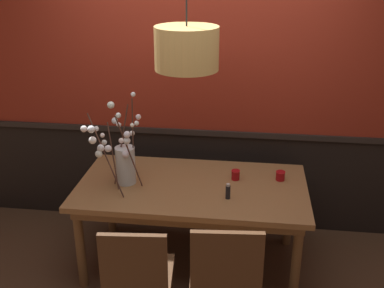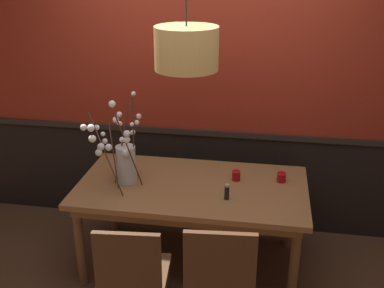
{
  "view_description": "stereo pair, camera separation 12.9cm",
  "coord_description": "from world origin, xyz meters",
  "px_view_note": "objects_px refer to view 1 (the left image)",
  "views": [
    {
      "loc": [
        0.42,
        -3.25,
        2.43
      ],
      "look_at": [
        0.0,
        0.0,
        1.08
      ],
      "focal_mm": 44.01,
      "sensor_mm": 36.0,
      "label": 1
    },
    {
      "loc": [
        0.55,
        -3.23,
        2.43
      ],
      "look_at": [
        0.0,
        0.0,
        1.08
      ],
      "focal_mm": 44.01,
      "sensor_mm": 36.0,
      "label": 2
    }
  ],
  "objects_px": {
    "chair_far_side_right": "(230,166)",
    "candle_holder_nearer_center": "(280,176)",
    "pendant_lamp": "(187,48)",
    "dining_table": "(192,194)",
    "chair_near_side_right": "(225,281)",
    "chair_far_side_left": "(179,158)",
    "vase_with_blossoms": "(123,160)",
    "candle_holder_nearer_edge": "(236,175)",
    "condiment_bottle": "(228,192)",
    "chair_near_side_left": "(138,276)"
  },
  "relations": [
    {
      "from": "chair_near_side_left",
      "to": "condiment_bottle",
      "type": "distance_m",
      "value": 0.91
    },
    {
      "from": "chair_near_side_left",
      "to": "chair_far_side_right",
      "type": "height_order",
      "value": "chair_far_side_right"
    },
    {
      "from": "chair_near_side_right",
      "to": "pendant_lamp",
      "type": "distance_m",
      "value": 1.56
    },
    {
      "from": "chair_near_side_left",
      "to": "vase_with_blossoms",
      "type": "xyz_separation_m",
      "value": [
        -0.3,
        0.82,
        0.43
      ]
    },
    {
      "from": "vase_with_blossoms",
      "to": "pendant_lamp",
      "type": "distance_m",
      "value": 1.0
    },
    {
      "from": "chair_near_side_left",
      "to": "condiment_bottle",
      "type": "bearing_deg",
      "value": 52.42
    },
    {
      "from": "dining_table",
      "to": "vase_with_blossoms",
      "type": "relative_size",
      "value": 2.42
    },
    {
      "from": "chair_far_side_right",
      "to": "chair_far_side_left",
      "type": "distance_m",
      "value": 0.51
    },
    {
      "from": "dining_table",
      "to": "pendant_lamp",
      "type": "relative_size",
      "value": 1.46
    },
    {
      "from": "pendant_lamp",
      "to": "dining_table",
      "type": "bearing_deg",
      "value": 52.92
    },
    {
      "from": "chair_near_side_right",
      "to": "condiment_bottle",
      "type": "xyz_separation_m",
      "value": [
        -0.03,
        0.69,
        0.25
      ]
    },
    {
      "from": "candle_holder_nearer_center",
      "to": "dining_table",
      "type": "bearing_deg",
      "value": -166.04
    },
    {
      "from": "condiment_bottle",
      "to": "pendant_lamp",
      "type": "bearing_deg",
      "value": 156.11
    },
    {
      "from": "chair_far_side_left",
      "to": "vase_with_blossoms",
      "type": "bearing_deg",
      "value": -106.47
    },
    {
      "from": "chair_far_side_right",
      "to": "pendant_lamp",
      "type": "xyz_separation_m",
      "value": [
        -0.29,
        -0.91,
        1.29
      ]
    },
    {
      "from": "dining_table",
      "to": "chair_far_side_left",
      "type": "distance_m",
      "value": 0.96
    },
    {
      "from": "dining_table",
      "to": "candle_holder_nearer_edge",
      "type": "height_order",
      "value": "candle_holder_nearer_edge"
    },
    {
      "from": "chair_far_side_right",
      "to": "candle_holder_nearer_center",
      "type": "relative_size",
      "value": 12.22
    },
    {
      "from": "candle_holder_nearer_center",
      "to": "candle_holder_nearer_edge",
      "type": "bearing_deg",
      "value": -174.29
    },
    {
      "from": "dining_table",
      "to": "chair_near_side_right",
      "type": "height_order",
      "value": "chair_near_side_right"
    },
    {
      "from": "dining_table",
      "to": "chair_far_side_left",
      "type": "xyz_separation_m",
      "value": [
        -0.25,
        0.92,
        -0.11
      ]
    },
    {
      "from": "chair_far_side_right",
      "to": "candle_holder_nearer_center",
      "type": "xyz_separation_m",
      "value": [
        0.43,
        -0.7,
        0.26
      ]
    },
    {
      "from": "candle_holder_nearer_center",
      "to": "pendant_lamp",
      "type": "bearing_deg",
      "value": -163.54
    },
    {
      "from": "chair_far_side_left",
      "to": "chair_near_side_left",
      "type": "bearing_deg",
      "value": -89.69
    },
    {
      "from": "dining_table",
      "to": "chair_near_side_right",
      "type": "distance_m",
      "value": 0.94
    },
    {
      "from": "condiment_bottle",
      "to": "dining_table",
      "type": "bearing_deg",
      "value": 147.61
    },
    {
      "from": "candle_holder_nearer_edge",
      "to": "candle_holder_nearer_center",
      "type": "bearing_deg",
      "value": 5.71
    },
    {
      "from": "chair_near_side_left",
      "to": "pendant_lamp",
      "type": "xyz_separation_m",
      "value": [
        0.21,
        0.83,
        1.29
      ]
    },
    {
      "from": "candle_holder_nearer_edge",
      "to": "condiment_bottle",
      "type": "height_order",
      "value": "condiment_bottle"
    },
    {
      "from": "dining_table",
      "to": "condiment_bottle",
      "type": "height_order",
      "value": "condiment_bottle"
    },
    {
      "from": "chair_far_side_left",
      "to": "vase_with_blossoms",
      "type": "relative_size",
      "value": 1.3
    },
    {
      "from": "chair_near_side_left",
      "to": "candle_holder_nearer_center",
      "type": "relative_size",
      "value": 11.91
    },
    {
      "from": "chair_far_side_right",
      "to": "pendant_lamp",
      "type": "bearing_deg",
      "value": -107.67
    },
    {
      "from": "candle_holder_nearer_center",
      "to": "condiment_bottle",
      "type": "xyz_separation_m",
      "value": [
        -0.4,
        -0.35,
        0.02
      ]
    },
    {
      "from": "dining_table",
      "to": "candle_holder_nearer_center",
      "type": "xyz_separation_m",
      "value": [
        0.69,
        0.17,
        0.12
      ]
    },
    {
      "from": "pendant_lamp",
      "to": "candle_holder_nearer_edge",
      "type": "bearing_deg",
      "value": 25.91
    },
    {
      "from": "dining_table",
      "to": "pendant_lamp",
      "type": "height_order",
      "value": "pendant_lamp"
    },
    {
      "from": "dining_table",
      "to": "chair_near_side_right",
      "type": "bearing_deg",
      "value": -69.87
    },
    {
      "from": "chair_near_side_left",
      "to": "dining_table",
      "type": "bearing_deg",
      "value": 74.75
    },
    {
      "from": "dining_table",
      "to": "pendant_lamp",
      "type": "bearing_deg",
      "value": -127.08
    },
    {
      "from": "vase_with_blossoms",
      "to": "candle_holder_nearer_edge",
      "type": "bearing_deg",
      "value": 11.98
    },
    {
      "from": "chair_near_side_right",
      "to": "condiment_bottle",
      "type": "bearing_deg",
      "value": 92.54
    },
    {
      "from": "chair_near_side_left",
      "to": "vase_with_blossoms",
      "type": "height_order",
      "value": "vase_with_blossoms"
    },
    {
      "from": "chair_far_side_right",
      "to": "pendant_lamp",
      "type": "relative_size",
      "value": 0.76
    },
    {
      "from": "candle_holder_nearer_edge",
      "to": "pendant_lamp",
      "type": "xyz_separation_m",
      "value": [
        -0.36,
        -0.18,
        1.03
      ]
    },
    {
      "from": "dining_table",
      "to": "vase_with_blossoms",
      "type": "distance_m",
      "value": 0.61
    },
    {
      "from": "chair_far_side_right",
      "to": "candle_holder_nearer_center",
      "type": "distance_m",
      "value": 0.86
    },
    {
      "from": "vase_with_blossoms",
      "to": "dining_table",
      "type": "bearing_deg",
      "value": 5.19
    },
    {
      "from": "dining_table",
      "to": "chair_near_side_left",
      "type": "xyz_separation_m",
      "value": [
        -0.24,
        -0.87,
        -0.14
      ]
    },
    {
      "from": "dining_table",
      "to": "pendant_lamp",
      "type": "xyz_separation_m",
      "value": [
        -0.03,
        -0.04,
        1.15
      ]
    }
  ]
}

